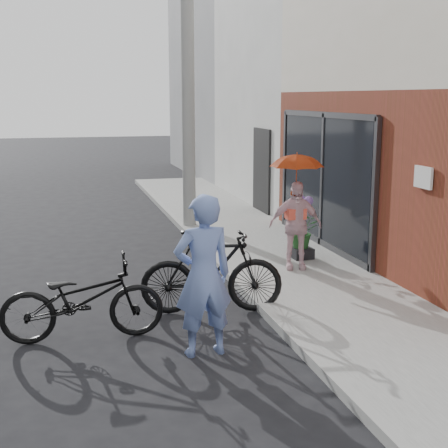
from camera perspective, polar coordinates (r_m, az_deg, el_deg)
name	(u,v)px	position (r m, az deg, el deg)	size (l,w,h in m)	color
ground	(203,330)	(8.01, -1.96, -9.69)	(80.00, 80.00, 0.00)	black
sidewalk	(299,272)	(10.41, 6.85, -4.37)	(2.20, 24.00, 0.12)	gray
curb	(231,277)	(10.05, 0.68, -4.87)	(0.12, 24.00, 0.12)	#9E9E99
plaster_building	(378,75)	(18.55, 13.92, 13.07)	(8.00, 6.00, 7.00)	white
east_building_far	(289,81)	(24.92, 5.98, 12.87)	(8.00, 8.00, 7.00)	gray
utility_pole	(188,68)	(13.58, -3.33, 14.06)	(0.28, 0.28, 7.00)	#9E9E99
officer	(203,276)	(7.01, -1.92, -4.76)	(0.68, 0.45, 1.86)	#748BCE
bike_left	(82,299)	(7.74, -12.82, -6.73)	(0.68, 1.94, 1.02)	black
bike_right	(212,272)	(8.46, -1.12, -4.38)	(0.54, 1.93, 1.16)	black
kimono_woman	(295,225)	(10.24, 6.53, -0.11)	(0.85, 0.35, 1.45)	silver
parasol	(297,159)	(10.07, 6.68, 5.94)	(0.81, 0.81, 0.72)	#C34417
planter	(302,253)	(11.04, 7.11, -2.63)	(0.35, 0.35, 0.18)	black
potted_plant	(302,231)	(10.95, 7.16, -0.64)	(0.54, 0.47, 0.60)	#255D26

